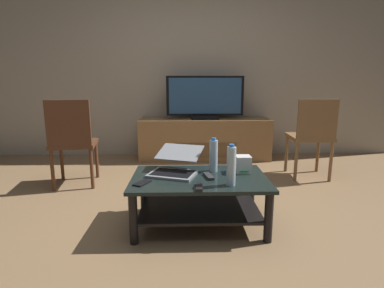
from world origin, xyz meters
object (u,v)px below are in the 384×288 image
(water_bottle_far, at_px, (213,156))
(soundbar_remote, at_px, (209,176))
(television, at_px, (205,99))
(dining_chair, at_px, (312,134))
(side_chair, at_px, (72,139))
(laptop, at_px, (176,165))
(coffee_table, at_px, (199,192))
(media_cabinet, at_px, (205,139))
(cell_phone, at_px, (142,183))
(tv_remote, at_px, (199,187))
(water_bottle_near, at_px, (231,166))
(router_box, at_px, (243,164))

(water_bottle_far, height_order, soundbar_remote, water_bottle_far)
(television, relative_size, dining_chair, 1.18)
(side_chair, relative_size, laptop, 1.79)
(side_chair, bearing_deg, coffee_table, -35.58)
(media_cabinet, bearing_deg, cell_phone, -105.03)
(water_bottle_far, bearing_deg, tv_remote, -108.99)
(water_bottle_far, distance_m, soundbar_remote, 0.20)
(cell_phone, xyz_separation_m, soundbar_remote, (0.48, 0.13, 0.01))
(water_bottle_near, relative_size, soundbar_remote, 1.83)
(coffee_table, height_order, television, television)
(soundbar_remote, bearing_deg, water_bottle_near, -64.07)
(coffee_table, xyz_separation_m, water_bottle_near, (0.21, -0.19, 0.26))
(media_cabinet, distance_m, soundbar_remote, 2.07)
(coffee_table, xyz_separation_m, cell_phone, (-0.41, -0.14, 0.13))
(coffee_table, distance_m, water_bottle_far, 0.31)
(media_cabinet, distance_m, water_bottle_near, 2.26)
(media_cabinet, bearing_deg, soundbar_remote, -93.04)
(coffee_table, bearing_deg, tv_remote, -93.43)
(television, height_order, soundbar_remote, television)
(cell_phone, relative_size, tv_remote, 0.88)
(media_cabinet, xyz_separation_m, cell_phone, (-0.59, -2.19, 0.10))
(dining_chair, xyz_separation_m, cell_phone, (-1.73, -1.25, -0.13))
(water_bottle_near, bearing_deg, television, 90.78)
(water_bottle_near, bearing_deg, water_bottle_far, 104.80)
(side_chair, bearing_deg, cell_phone, -50.74)
(television, distance_m, side_chair, 1.86)
(water_bottle_far, bearing_deg, media_cabinet, 88.23)
(water_bottle_far, bearing_deg, soundbar_remote, -107.94)
(router_box, distance_m, water_bottle_far, 0.24)
(side_chair, distance_m, water_bottle_near, 1.84)
(cell_phone, bearing_deg, side_chair, 157.20)
(coffee_table, relative_size, soundbar_remote, 6.37)
(television, xyz_separation_m, router_box, (0.17, -1.92, -0.41))
(water_bottle_far, xyz_separation_m, cell_phone, (-0.53, -0.28, -0.12))
(dining_chair, xyz_separation_m, laptop, (-1.50, -0.99, -0.07))
(media_cabinet, distance_m, router_box, 1.95)
(television, distance_m, laptop, 1.99)
(coffee_table, relative_size, dining_chair, 1.12)
(laptop, xyz_separation_m, soundbar_remote, (0.25, -0.13, -0.05))
(television, distance_m, water_bottle_far, 1.92)
(laptop, bearing_deg, media_cabinet, 79.48)
(television, xyz_separation_m, water_bottle_near, (0.03, -2.22, -0.33))
(television, bearing_deg, media_cabinet, 90.00)
(media_cabinet, xyz_separation_m, dining_chair, (1.14, -0.95, 0.23))
(water_bottle_near, xyz_separation_m, tv_remote, (-0.22, -0.05, -0.13))
(router_box, xyz_separation_m, tv_remote, (-0.36, -0.36, -0.06))
(media_cabinet, bearing_deg, router_box, -84.91)
(water_bottle_near, distance_m, soundbar_remote, 0.26)
(television, relative_size, side_chair, 1.16)
(dining_chair, height_order, water_bottle_far, dining_chair)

